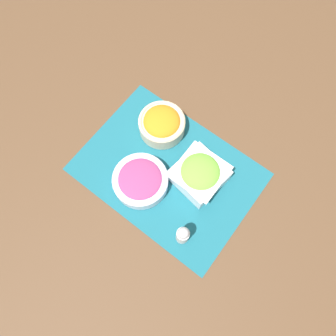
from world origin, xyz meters
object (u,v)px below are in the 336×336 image
pepper_shaker (183,235)px  carrot_bowl (162,124)px  lettuce_bowl (200,174)px  onion_bowl (140,180)px

pepper_shaker → carrot_bowl: bearing=-43.0°
lettuce_bowl → carrot_bowl: size_ratio=1.05×
carrot_bowl → pepper_shaker: bearing=137.0°
pepper_shaker → onion_bowl: bearing=-15.9°
carrot_bowl → onion_bowl: size_ratio=0.88×
lettuce_bowl → onion_bowl: 0.18m
carrot_bowl → onion_bowl: 0.19m
carrot_bowl → pepper_shaker: (-0.26, 0.24, 0.01)m
onion_bowl → pepper_shaker: pepper_shaker is taller
lettuce_bowl → onion_bowl: (0.13, 0.12, -0.01)m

